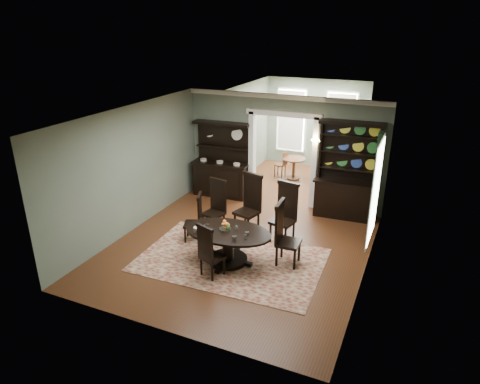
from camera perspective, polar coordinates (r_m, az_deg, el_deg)
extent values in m
cube|color=#592E17|center=(9.71, -0.24, -7.56)|extent=(5.50, 6.00, 0.01)
cube|color=silver|center=(8.64, -0.28, 10.08)|extent=(5.50, 6.00, 0.01)
cube|color=slate|center=(10.43, -14.22, 2.93)|extent=(0.01, 6.00, 3.00)
cube|color=slate|center=(8.41, 17.12, -2.00)|extent=(0.01, 6.00, 3.00)
cube|color=slate|center=(6.70, -10.87, -7.74)|extent=(5.50, 0.01, 3.00)
cube|color=slate|center=(12.39, -2.33, 6.56)|extent=(1.85, 0.01, 3.00)
cube|color=slate|center=(11.33, 14.56, 4.39)|extent=(1.85, 0.01, 3.00)
cube|color=slate|center=(11.44, 5.99, 11.60)|extent=(1.80, 0.01, 0.50)
cube|color=white|center=(11.36, 5.94, 12.51)|extent=(5.50, 0.10, 0.12)
cube|color=#592E17|center=(13.79, 7.82, 1.41)|extent=(3.50, 3.50, 0.01)
cube|color=silver|center=(13.06, 8.50, 13.86)|extent=(3.50, 3.50, 0.01)
cube|color=slate|center=(13.90, 1.14, 8.27)|extent=(0.01, 3.50, 3.00)
cube|color=slate|center=(13.00, 15.61, 6.51)|extent=(0.01, 3.50, 3.00)
cube|color=slate|center=(14.99, 10.03, 8.95)|extent=(3.50, 0.01, 3.00)
cube|color=white|center=(15.15, 6.85, 9.46)|extent=(1.05, 0.06, 2.20)
cube|color=white|center=(14.76, 13.22, 8.71)|extent=(1.05, 0.06, 2.20)
cube|color=white|center=(12.09, 1.64, 4.95)|extent=(0.14, 0.25, 2.50)
cube|color=white|center=(11.57, 9.94, 3.84)|extent=(0.14, 0.25, 2.50)
cube|color=white|center=(11.49, 5.94, 10.38)|extent=(2.08, 0.25, 0.14)
cube|color=white|center=(8.93, 17.65, 0.03)|extent=(0.02, 1.10, 2.00)
cube|color=white|center=(8.93, 17.56, 0.05)|extent=(0.01, 1.22, 2.12)
cube|color=black|center=(9.58, 17.64, 1.50)|extent=(0.10, 0.35, 2.10)
cube|color=gold|center=(11.31, 10.28, 6.58)|extent=(0.08, 0.05, 0.18)
sphere|color=#FFD88C|center=(11.17, 9.62, 6.86)|extent=(0.07, 0.07, 0.07)
sphere|color=#FFD88C|center=(11.13, 10.62, 6.73)|extent=(0.07, 0.07, 0.07)
cube|color=maroon|center=(9.28, -1.21, -9.01)|extent=(3.93, 2.62, 0.01)
ellipsoid|color=black|center=(8.88, -1.65, -5.32)|extent=(1.89, 1.22, 0.05)
cylinder|color=black|center=(8.89, -1.65, -5.52)|extent=(1.77, 1.77, 0.03)
cylinder|color=black|center=(9.04, -1.63, -7.23)|extent=(0.23, 0.23, 0.65)
cylinder|color=black|center=(9.20, -1.60, -8.99)|extent=(0.82, 0.82, 0.10)
cylinder|color=silver|center=(8.87, -2.01, -5.01)|extent=(0.25, 0.25, 0.04)
cube|color=black|center=(10.29, -3.56, -2.93)|extent=(0.54, 0.52, 0.06)
cube|color=black|center=(10.27, -2.91, -0.52)|extent=(0.46, 0.14, 0.78)
cube|color=black|center=(10.13, -2.96, 1.56)|extent=(0.50, 0.17, 0.08)
cylinder|color=black|center=(10.37, -4.93, -4.17)|extent=(0.05, 0.05, 0.46)
cylinder|color=black|center=(10.16, -3.37, -4.69)|extent=(0.05, 0.05, 0.46)
cylinder|color=black|center=(10.61, -3.68, -3.48)|extent=(0.05, 0.05, 0.46)
cylinder|color=black|center=(10.41, -2.14, -3.98)|extent=(0.05, 0.05, 0.46)
cube|color=black|center=(10.20, 0.90, -2.77)|extent=(0.62, 0.61, 0.07)
cube|color=black|center=(10.19, 1.68, -0.08)|extent=(0.51, 0.19, 0.87)
cube|color=black|center=(10.03, 1.71, 2.28)|extent=(0.56, 0.22, 0.09)
cylinder|color=black|center=(10.28, -0.69, -4.14)|extent=(0.06, 0.06, 0.51)
cylinder|color=black|center=(10.06, 1.09, -4.77)|extent=(0.06, 0.06, 0.51)
cylinder|color=black|center=(10.56, 0.70, -3.40)|extent=(0.06, 0.06, 0.51)
cylinder|color=black|center=(10.35, 2.45, -3.99)|extent=(0.06, 0.06, 0.51)
cube|color=black|center=(9.83, 5.67, -3.97)|extent=(0.58, 0.56, 0.06)
cube|color=black|center=(9.83, 6.38, -1.23)|extent=(0.50, 0.15, 0.84)
cube|color=black|center=(9.67, 6.49, 1.13)|extent=(0.55, 0.17, 0.09)
cylinder|color=black|center=(9.88, 4.08, -5.41)|extent=(0.05, 0.05, 0.50)
cylinder|color=black|center=(9.71, 6.07, -5.98)|extent=(0.05, 0.05, 0.50)
cylinder|color=black|center=(10.18, 5.20, -4.57)|extent=(0.05, 0.05, 0.50)
cylinder|color=black|center=(10.02, 7.14, -5.11)|extent=(0.05, 0.05, 0.50)
cube|color=black|center=(9.94, -6.33, -4.29)|extent=(0.51, 0.52, 0.05)
cube|color=black|center=(9.76, -5.38, -2.46)|extent=(0.19, 0.40, 0.69)
cube|color=black|center=(9.62, -5.46, -0.54)|extent=(0.22, 0.44, 0.07)
cylinder|color=black|center=(10.19, -7.03, -4.90)|extent=(0.04, 0.04, 0.41)
cylinder|color=black|center=(9.91, -7.33, -5.73)|extent=(0.04, 0.04, 0.41)
cylinder|color=black|center=(10.14, -5.25, -4.96)|extent=(0.04, 0.04, 0.41)
cylinder|color=black|center=(9.86, -5.50, -5.79)|extent=(0.04, 0.04, 0.41)
cube|color=black|center=(8.97, 6.48, -6.76)|extent=(0.49, 0.51, 0.06)
cube|color=black|center=(8.82, 5.27, -4.11)|extent=(0.07, 0.49, 0.83)
cube|color=black|center=(8.65, 5.36, -1.58)|extent=(0.10, 0.53, 0.09)
cylinder|color=black|center=(8.89, 7.28, -8.90)|extent=(0.05, 0.05, 0.49)
cylinder|color=black|center=(9.21, 7.89, -7.75)|extent=(0.05, 0.05, 0.49)
cylinder|color=black|center=(8.97, 4.90, -8.48)|extent=(0.05, 0.05, 0.49)
cylinder|color=black|center=(9.29, 5.59, -7.36)|extent=(0.05, 0.05, 0.49)
cube|color=black|center=(8.58, -3.70, -8.67)|extent=(0.52, 0.51, 0.05)
cube|color=black|center=(8.31, -4.67, -7.00)|extent=(0.40, 0.18, 0.69)
cube|color=black|center=(8.14, -4.74, -4.80)|extent=(0.44, 0.21, 0.07)
cylinder|color=black|center=(8.68, -2.15, -9.83)|extent=(0.04, 0.04, 0.41)
cylinder|color=black|center=(8.88, -3.61, -9.07)|extent=(0.04, 0.04, 0.41)
cylinder|color=black|center=(8.50, -3.73, -10.64)|extent=(0.04, 0.04, 0.41)
cylinder|color=black|center=(8.70, -5.18, -9.83)|extent=(0.04, 0.04, 0.41)
cube|color=black|center=(12.42, -2.56, 1.66)|extent=(1.57, 0.63, 0.96)
cube|color=black|center=(12.26, -2.60, 3.86)|extent=(1.67, 0.69, 0.05)
cube|color=black|center=(12.28, -2.21, 6.70)|extent=(1.54, 0.18, 1.13)
cube|color=black|center=(12.22, -2.40, 6.07)|extent=(1.51, 0.37, 0.04)
cube|color=black|center=(12.04, -2.49, 9.13)|extent=(1.65, 0.45, 0.08)
cube|color=black|center=(11.37, 13.75, -0.94)|extent=(1.52, 0.61, 0.96)
cube|color=black|center=(11.19, 13.97, 1.38)|extent=(1.63, 0.67, 0.04)
cube|color=black|center=(11.17, 14.51, 5.27)|extent=(1.50, 0.14, 1.45)
cube|color=black|center=(11.20, 10.75, 5.63)|extent=(0.07, 0.28, 1.50)
cube|color=black|center=(10.98, 18.14, 4.60)|extent=(0.07, 0.28, 1.50)
cube|color=black|center=(10.86, 14.77, 8.88)|extent=(1.62, 0.42, 0.09)
cube|color=black|center=(11.19, 14.21, 3.04)|extent=(1.51, 0.36, 0.03)
cube|color=black|center=(11.06, 14.42, 5.13)|extent=(1.51, 0.36, 0.03)
cube|color=black|center=(10.95, 14.62, 7.27)|extent=(1.51, 0.36, 0.03)
cylinder|color=#502A16|center=(13.74, 7.23, 4.42)|extent=(0.76, 0.76, 0.04)
cylinder|color=#502A16|center=(13.85, 7.17, 3.10)|extent=(0.10, 0.10, 0.67)
cylinder|color=#502A16|center=(13.95, 7.11, 1.84)|extent=(0.42, 0.42, 0.06)
cylinder|color=#502A16|center=(14.00, 5.38, 3.66)|extent=(0.37, 0.37, 0.04)
cube|color=#502A16|center=(13.87, 6.03, 4.46)|extent=(0.06, 0.33, 0.46)
cylinder|color=#502A16|center=(14.23, 5.09, 3.09)|extent=(0.03, 0.03, 0.42)
cylinder|color=#502A16|center=(14.01, 4.64, 2.80)|extent=(0.03, 0.03, 0.42)
cylinder|color=#502A16|center=(14.13, 6.04, 2.92)|extent=(0.03, 0.03, 0.42)
cylinder|color=#502A16|center=(13.91, 5.60, 2.62)|extent=(0.03, 0.03, 0.42)
cylinder|color=#502A16|center=(13.44, 10.40, 2.84)|extent=(0.41, 0.41, 0.04)
cube|color=#502A16|center=(13.34, 9.68, 3.91)|extent=(0.16, 0.36, 0.52)
cylinder|color=#502A16|center=(13.40, 11.01, 1.67)|extent=(0.04, 0.04, 0.47)
cylinder|color=#502A16|center=(13.67, 10.87, 2.09)|extent=(0.04, 0.04, 0.47)
cylinder|color=#502A16|center=(13.36, 9.78, 1.71)|extent=(0.04, 0.04, 0.47)
cylinder|color=#502A16|center=(13.64, 9.66, 2.13)|extent=(0.04, 0.04, 0.47)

